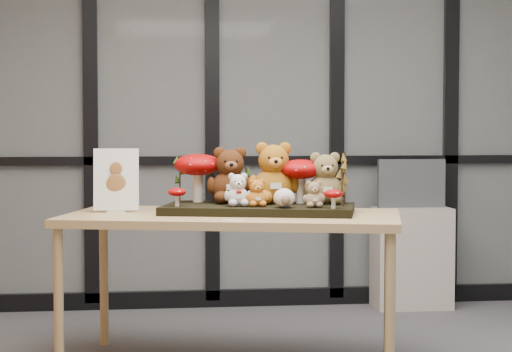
{
  "coord_description": "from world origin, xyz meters",
  "views": [
    {
      "loc": [
        -0.93,
        -4.1,
        1.28
      ],
      "look_at": [
        -0.34,
        0.75,
        1.03
      ],
      "focal_mm": 65.0,
      "sensor_mm": 36.0,
      "label": 1
    }
  ],
  "objects": [
    {
      "name": "mushroom_back_left",
      "position": [
        -0.63,
        1.05,
        1.02
      ],
      "size": [
        0.27,
        0.27,
        0.3
      ],
      "primitive_type": null,
      "color": "#900405",
      "rests_on": "diorama_tray"
    },
    {
      "name": "sprig_dry_mid_right",
      "position": [
        0.11,
        0.69,
        0.99
      ],
      "size": [
        0.05,
        0.05,
        0.25
      ],
      "primitive_type": null,
      "color": "brown",
      "rests_on": "diorama_tray"
    },
    {
      "name": "sprig_dry_far_right",
      "position": [
        0.15,
        0.81,
        1.01
      ],
      "size": [
        0.05,
        0.05,
        0.28
      ],
      "primitive_type": null,
      "color": "brown",
      "rests_on": "diorama_tray"
    },
    {
      "name": "diorama_tray",
      "position": [
        -0.32,
        0.82,
        0.85
      ],
      "size": [
        1.1,
        0.74,
        0.04
      ],
      "primitive_type": "cube",
      "rotation": [
        0.0,
        0.0,
        -0.25
      ],
      "color": "black",
      "rests_on": "display_table"
    },
    {
      "name": "mushroom_back_right",
      "position": [
        -0.08,
        0.9,
        1.0
      ],
      "size": [
        0.24,
        0.24,
        0.27
      ],
      "primitive_type": null,
      "color": "#900405",
      "rests_on": "diorama_tray"
    },
    {
      "name": "sign_holder",
      "position": [
        -1.08,
        0.97,
        0.99
      ],
      "size": [
        0.24,
        0.06,
        0.35
      ],
      "rotation": [
        0.0,
        0.0,
        -0.03
      ],
      "color": "silver",
      "rests_on": "display_table"
    },
    {
      "name": "display_table",
      "position": [
        -0.46,
        0.79,
        0.76
      ],
      "size": [
        1.92,
        1.29,
        0.82
      ],
      "rotation": [
        0.0,
        0.0,
        -0.25
      ],
      "color": "tan",
      "rests_on": "floor"
    },
    {
      "name": "bear_small_yellow",
      "position": [
        -0.34,
        0.72,
        0.95
      ],
      "size": [
        0.15,
        0.14,
        0.16
      ],
      "primitive_type": null,
      "rotation": [
        0.0,
        0.0,
        -0.25
      ],
      "color": "#C76D1E",
      "rests_on": "diorama_tray"
    },
    {
      "name": "sprig_green_centre",
      "position": [
        -0.37,
        1.04,
        0.96
      ],
      "size": [
        0.05,
        0.05,
        0.19
      ],
      "primitive_type": null,
      "color": "#133B0D",
      "rests_on": "diorama_tray"
    },
    {
      "name": "bear_pooh_yellow",
      "position": [
        -0.23,
        0.91,
        1.05
      ],
      "size": [
        0.34,
        0.32,
        0.37
      ],
      "primitive_type": null,
      "rotation": [
        0.0,
        0.0,
        -0.25
      ],
      "color": "#A26014",
      "rests_on": "diorama_tray"
    },
    {
      "name": "room_shell",
      "position": [
        0.0,
        0.0,
        1.68
      ],
      "size": [
        5.0,
        5.0,
        5.0
      ],
      "color": "#B4B1AA",
      "rests_on": "floor"
    },
    {
      "name": "mushroom_front_left",
      "position": [
        -0.76,
        0.78,
        0.92
      ],
      "size": [
        0.1,
        0.1,
        0.11
      ],
      "primitive_type": null,
      "color": "#900405",
      "rests_on": "diorama_tray"
    },
    {
      "name": "label_card",
      "position": [
        -0.5,
        0.44,
        0.83
      ],
      "size": [
        0.1,
        0.03,
        0.0
      ],
      "primitive_type": "cube",
      "color": "white",
      "rests_on": "display_table"
    },
    {
      "name": "mushroom_front_right",
      "position": [
        0.03,
        0.55,
        0.92
      ],
      "size": [
        0.1,
        0.1,
        0.11
      ],
      "primitive_type": null,
      "color": "#900405",
      "rests_on": "diorama_tray"
    },
    {
      "name": "sprig_green_far_left",
      "position": [
        -0.73,
        1.06,
        1.0
      ],
      "size": [
        0.05,
        0.05,
        0.26
      ],
      "primitive_type": null,
      "color": "#133B0D",
      "rests_on": "diorama_tray"
    },
    {
      "name": "bear_beige_small",
      "position": [
        -0.06,
        0.63,
        0.94
      ],
      "size": [
        0.14,
        0.13,
        0.15
      ],
      "primitive_type": null,
      "rotation": [
        0.0,
        0.0,
        -0.25
      ],
      "color": "#927853",
      "rests_on": "diorama_tray"
    },
    {
      "name": "bear_white_bow",
      "position": [
        -0.44,
        0.76,
        0.96
      ],
      "size": [
        0.18,
        0.17,
        0.19
      ],
      "primitive_type": null,
      "rotation": [
        0.0,
        0.0,
        -0.25
      ],
      "color": "silver",
      "rests_on": "diorama_tray"
    },
    {
      "name": "bear_tan_back",
      "position": [
        0.05,
        0.84,
        1.02
      ],
      "size": [
        0.28,
        0.27,
        0.31
      ],
      "primitive_type": null,
      "rotation": [
        0.0,
        0.0,
        -0.25
      ],
      "color": "olive",
      "rests_on": "diorama_tray"
    },
    {
      "name": "bear_brown_medium",
      "position": [
        -0.46,
        0.96,
        1.04
      ],
      "size": [
        0.31,
        0.29,
        0.34
      ],
      "primitive_type": null,
      "rotation": [
        0.0,
        0.0,
        -0.25
      ],
      "color": "#43200C",
      "rests_on": "diorama_tray"
    },
    {
      "name": "monitor",
      "position": [
        0.96,
        2.29,
        0.89
      ],
      "size": [
        0.48,
        0.05,
        0.34
      ],
      "color": "#4C4F54",
      "rests_on": "cabinet"
    },
    {
      "name": "glass_partition",
      "position": [
        -0.0,
        2.47,
        1.42
      ],
      "size": [
        4.9,
        0.06,
        2.78
      ],
      "color": "#2D383F",
      "rests_on": "floor"
    },
    {
      "name": "sprig_green_mid_left",
      "position": [
        -0.55,
        1.07,
        0.99
      ],
      "size": [
        0.05,
        0.05,
        0.25
      ],
      "primitive_type": null,
      "color": "#133B0D",
      "rests_on": "diorama_tray"
    },
    {
      "name": "plush_cream_hedgehog",
      "position": [
        -0.21,
        0.63,
        0.92
      ],
      "size": [
        0.1,
        0.1,
        0.11
      ],
      "primitive_type": null,
      "rotation": [
        0.0,
        0.0,
        -0.25
      ],
      "color": "silver",
      "rests_on": "diorama_tray"
    },
    {
      "name": "cabinet",
      "position": [
        0.96,
        2.27,
        0.36
      ],
      "size": [
        0.54,
        0.31,
        0.71
      ],
      "primitive_type": "cube",
      "color": "#B2A99F",
      "rests_on": "floor"
    }
  ]
}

